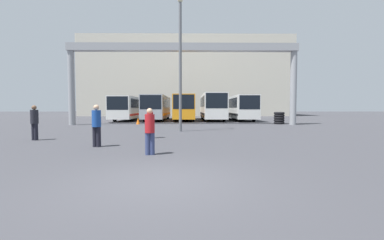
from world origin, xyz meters
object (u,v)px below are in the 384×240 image
bus_slot_1 (157,106)px  pedestrian_mid_left (150,122)px  pedestrian_near_right (150,130)px  lamp_post (180,60)px  pedestrian_mid_right (97,125)px  traffic_cone (138,121)px  tire_stack (279,118)px  pedestrian_far_center (35,122)px  bus_slot_3 (212,105)px  bus_slot_0 (131,107)px  bus_slot_2 (185,106)px  bus_slot_4 (239,107)px

bus_slot_1 → pedestrian_mid_left: 19.83m
pedestrian_near_right → lamp_post: (0.75, 8.83, 4.06)m
pedestrian_mid_right → traffic_cone: (-1.17, 14.49, -0.62)m
tire_stack → pedestrian_mid_right: bearing=-131.0°
pedestrian_far_center → pedestrian_mid_right: (3.91, -2.22, 0.00)m
bus_slot_3 → pedestrian_mid_right: size_ratio=6.57×
bus_slot_0 → pedestrian_far_center: (-0.04, -20.91, -0.77)m
bus_slot_0 → traffic_cone: (2.70, -8.64, -1.39)m
pedestrian_far_center → lamp_post: lamp_post is taller
bus_slot_3 → pedestrian_near_right: bus_slot_3 is taller
bus_slot_0 → pedestrian_mid_right: bearing=-80.5°
bus_slot_1 → pedestrian_far_center: (-3.61, -20.50, -0.85)m
bus_slot_0 → bus_slot_3: (10.70, -0.42, 0.21)m
pedestrian_mid_right → bus_slot_2: bearing=91.3°
pedestrian_mid_right → bus_slot_4: bearing=74.9°
bus_slot_0 → pedestrian_far_center: bus_slot_0 is taller
lamp_post → pedestrian_near_right: bearing=-94.9°
pedestrian_mid_left → pedestrian_mid_right: 3.50m
bus_slot_2 → bus_slot_3: bearing=2.5°
pedestrian_near_right → lamp_post: lamp_post is taller
traffic_cone → bus_slot_4: bearing=35.2°
tire_stack → bus_slot_3: bearing=127.1°
bus_slot_2 → bus_slot_3: (3.57, 0.15, 0.10)m
bus_slot_1 → bus_slot_0: bearing=173.5°
bus_slot_2 → lamp_post: size_ratio=1.24×
pedestrian_mid_left → lamp_post: 5.87m
pedestrian_mid_right → lamp_post: bearing=74.6°
bus_slot_4 → pedestrian_far_center: (-14.31, -20.43, -0.84)m
bus_slot_1 → tire_stack: 15.42m
bus_slot_0 → bus_slot_4: 14.27m
bus_slot_1 → tire_stack: bearing=-31.2°
pedestrian_mid_left → pedestrian_far_center: pedestrian_far_center is taller
bus_slot_4 → pedestrian_mid_right: size_ratio=6.50×
lamp_post → pedestrian_mid_right: bearing=-115.0°
bus_slot_1 → pedestrian_far_center: bus_slot_1 is taller
bus_slot_1 → pedestrian_mid_right: size_ratio=6.59×
pedestrian_far_center → pedestrian_near_right: pedestrian_far_center is taller
bus_slot_1 → pedestrian_mid_right: bus_slot_1 is taller
tire_stack → bus_slot_2: bearing=140.9°
bus_slot_3 → pedestrian_far_center: (-10.74, -20.49, -0.98)m
lamp_post → pedestrian_mid_left: bearing=-110.6°
bus_slot_0 → bus_slot_3: 10.71m
pedestrian_near_right → traffic_cone: bearing=-86.3°
bus_slot_2 → pedestrian_mid_right: 22.81m
bus_slot_2 → traffic_cone: (-4.43, -8.07, -1.50)m
tire_stack → bus_slot_1: bearing=148.8°
bus_slot_0 → bus_slot_2: bearing=-4.6°
bus_slot_2 → pedestrian_far_center: size_ratio=6.41×
bus_slot_2 → traffic_cone: 9.33m
bus_slot_2 → bus_slot_1: bearing=177.3°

